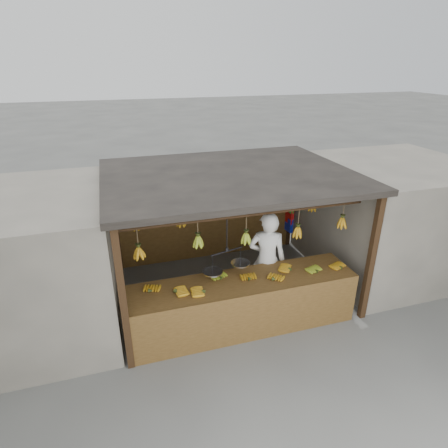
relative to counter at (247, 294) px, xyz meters
name	(u,v)px	position (x,y,z in m)	size (l,w,h in m)	color
ground	(228,290)	(0.08, 1.24, -0.72)	(80.00, 80.00, 0.00)	#5B5B57
stall	(224,190)	(0.08, 1.56, 1.26)	(4.30, 3.30, 2.40)	black
neighbor_left	(16,266)	(-3.52, 1.24, 0.43)	(3.00, 3.00, 2.30)	slate
neighbor_right	(390,216)	(3.68, 1.24, 0.43)	(3.00, 3.00, 2.30)	slate
counter	(247,294)	(0.00, 0.00, 0.00)	(3.74, 0.85, 0.96)	brown
hanging_bananas	(229,214)	(0.08, 1.24, 0.91)	(3.62, 2.24, 0.39)	#B67D13
balance_scale	(227,265)	(-0.27, 0.24, 0.45)	(0.82, 0.44, 0.89)	black
vendor	(267,260)	(0.61, 0.64, 0.20)	(0.67, 0.44, 1.83)	white
bag_bundles	(290,209)	(2.02, 2.59, 0.27)	(0.08, 0.26, 1.20)	yellow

